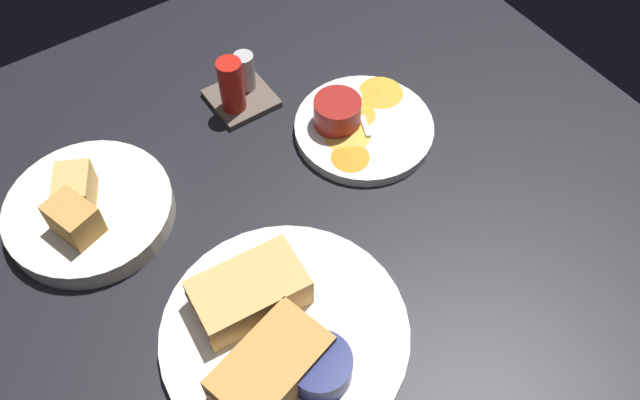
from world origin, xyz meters
The scene contains 12 objects.
ground_plane centered at (0.00, 0.00, -1.50)cm, with size 110.00×110.00×3.00cm, color black.
plate_sandwich_main centered at (-9.38, -8.51, 0.80)cm, with size 29.18×29.18×1.60cm, color white.
sandwich_half_near centered at (-10.68, -3.12, 4.00)cm, with size 13.77×8.60×4.80cm.
sandwich_half_far centered at (-13.41, -12.33, 4.00)cm, with size 14.65×10.80×4.80cm.
ramekin_dark_sauce centered at (-8.87, -15.06, 3.64)cm, with size 7.19×7.19×3.79cm.
spoon_by_dark_ramekin centered at (-10.41, -9.62, 1.96)cm, with size 4.13×9.89×0.80cm.
plate_chips_companion centered at (17.23, 11.96, 0.80)cm, with size 20.11×20.11×1.60cm, color white.
ramekin_light_gravy centered at (14.21, 14.48, 3.91)cm, with size 6.75×6.75×4.31cm.
spoon_by_gravy_ramekin centered at (18.87, 16.11, 1.96)cm, with size 5.02×9.71×0.80cm.
plantain_chip_scatter centered at (17.20, 12.78, 1.90)cm, with size 18.35×14.83×0.60cm.
bread_basket_rear centered at (-21.55, 19.95, 2.06)cm, with size 21.78×21.78×7.68cm.
condiment_caddy centered at (5.31, 27.20, 3.41)cm, with size 9.00×9.00×9.50cm.
Camera 1 is at (-24.17, -37.52, 73.04)cm, focal length 37.30 mm.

